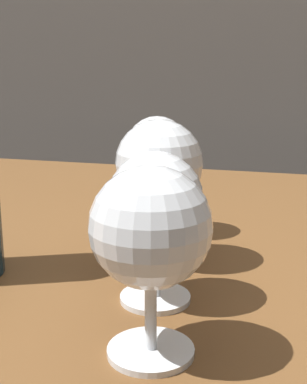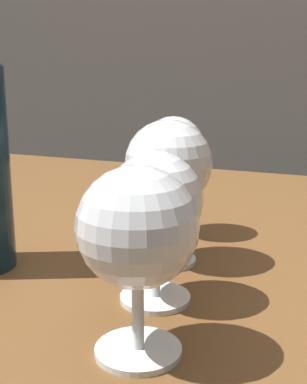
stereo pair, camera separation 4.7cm
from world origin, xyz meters
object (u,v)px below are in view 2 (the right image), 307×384
Objects in this scene: wine_glass_rose at (137,232)px; wine_glass_pinot at (154,202)px; wine_glass_amber at (168,167)px; wine_glass_merlot at (173,152)px.

wine_glass_pinot is (-0.02, 0.09, -0.00)m from wine_glass_rose.
wine_glass_rose is at bearing -76.72° from wine_glass_pinot.
wine_glass_pinot is at bearing -78.98° from wine_glass_amber.
wine_glass_rose is at bearing -77.87° from wine_glass_amber.
wine_glass_pinot is 0.10m from wine_glass_amber.
wine_glass_amber is (-0.04, 0.18, 0.01)m from wine_glass_rose.
wine_glass_rose is 1.05× the size of wine_glass_pinot.
wine_glass_amber is 0.10m from wine_glass_merlot.
wine_glass_rose is 0.09m from wine_glass_pinot.
wine_glass_pinot is at bearing 103.28° from wine_glass_rose.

